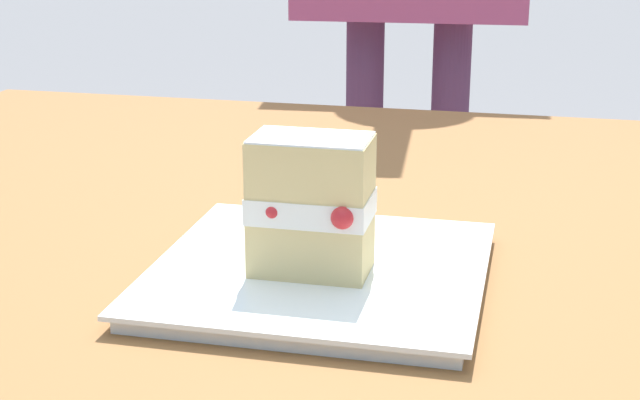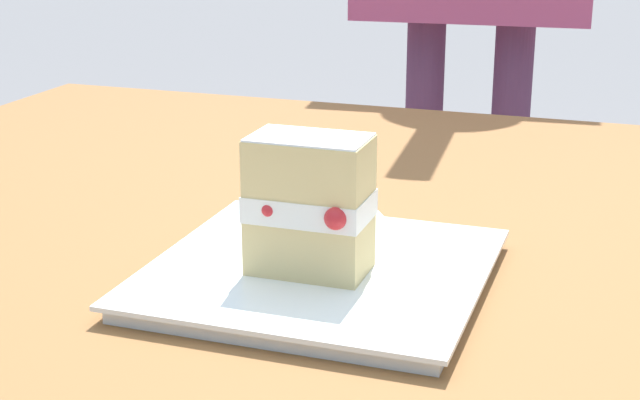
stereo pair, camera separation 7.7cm
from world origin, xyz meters
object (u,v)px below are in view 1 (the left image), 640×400
object	(u,v)px
cake_slice	(311,205)
dessert_fork	(332,192)
patio_table	(263,294)
dessert_plate	(320,273)

from	to	relation	value
cake_slice	dessert_fork	xyz separation A→B (m)	(-0.04, 0.24, -0.07)
patio_table	dessert_plate	size ratio (longest dim) A/B	4.21
cake_slice	dessert_fork	world-z (taller)	cake_slice
dessert_plate	cake_slice	world-z (taller)	cake_slice
cake_slice	dessert_plate	bearing A→B (deg)	74.94
dessert_plate	dessert_fork	xyz separation A→B (m)	(-0.04, 0.23, -0.00)
patio_table	dessert_fork	size ratio (longest dim) A/B	7.44
dessert_plate	dessert_fork	bearing A→B (deg)	99.75
dessert_plate	cake_slice	distance (m)	0.06
patio_table	cake_slice	world-z (taller)	cake_slice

